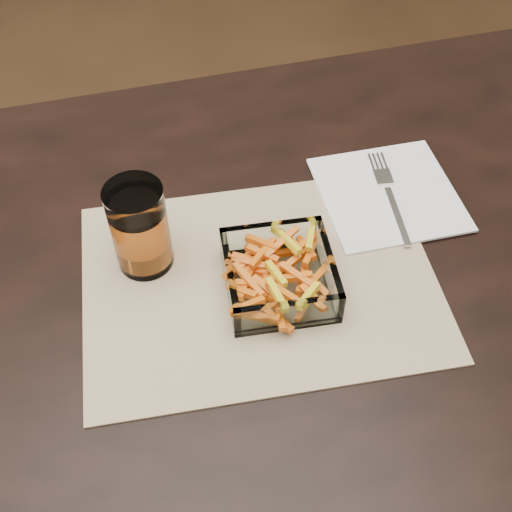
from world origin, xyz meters
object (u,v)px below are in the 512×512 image
Objects in this scene: tumbler at (140,230)px; fork at (389,193)px; glass_bowl at (279,277)px; dining_table at (208,331)px.

tumbler is 0.69× the size of fork.
tumbler reaches higher than glass_bowl.
fork is at bearing 4.54° from tumbler.
tumbler reaches higher than fork.
fork reaches higher than dining_table.
glass_bowl reaches higher than fork.
glass_bowl is at bearing -9.31° from dining_table.
tumbler is at bearing -167.98° from fork.
tumbler is at bearing 130.89° from dining_table.
glass_bowl is (0.09, -0.02, 0.11)m from dining_table.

